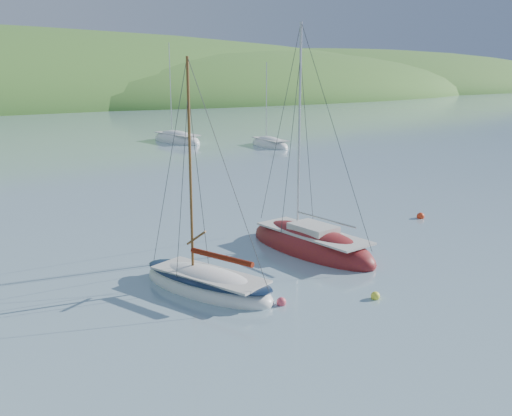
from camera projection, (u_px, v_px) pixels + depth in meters
ground at (357, 327)px, 21.06m from camera, size 700.00×700.00×0.00m
daysailer_white at (207, 284)px, 24.58m from camera, size 4.57×7.27×10.50m
sloop_red at (311, 246)px, 29.93m from camera, size 3.61×8.70×12.56m
distant_sloop_b at (177, 140)px, 75.58m from camera, size 4.22×9.99×13.89m
distant_sloop_d at (270, 145)px, 71.25m from camera, size 3.73×8.09×11.14m
mooring_buoys at (385, 248)px, 30.07m from camera, size 16.19×8.22×0.50m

